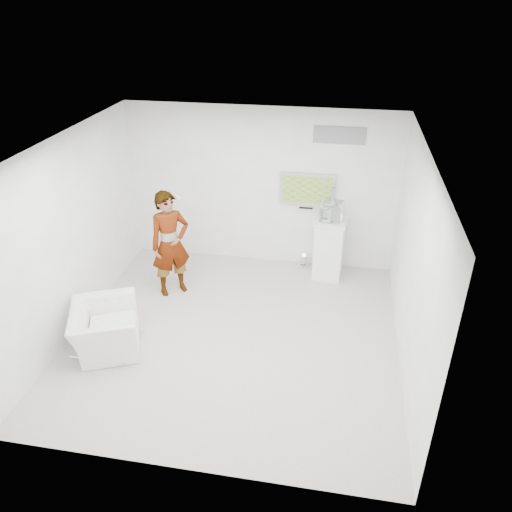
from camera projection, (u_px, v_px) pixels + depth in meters
name	position (u px, v px, depth m)	size (l,w,h in m)	color
room	(232.00, 251.00, 7.08)	(5.01, 5.01, 3.00)	beige
tv	(307.00, 189.00, 9.04)	(1.00, 0.08, 0.60)	#B9B9BD
logo_decal	(339.00, 135.00, 8.51)	(0.90, 0.02, 0.30)	gray
person	(170.00, 244.00, 8.48)	(0.69, 0.45, 1.88)	white
armchair	(105.00, 328.00, 7.39)	(1.07, 0.93, 0.69)	white
pedestal	(329.00, 248.00, 9.12)	(0.56, 0.56, 1.14)	white
floor_uplight	(304.00, 260.00, 9.62)	(0.17, 0.17, 0.27)	silver
vitrine	(332.00, 211.00, 8.76)	(0.34, 0.34, 0.34)	white
console	(332.00, 214.00, 8.78)	(0.05, 0.17, 0.24)	white
wii_remote	(178.00, 197.00, 8.33)	(0.04, 0.14, 0.04)	white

